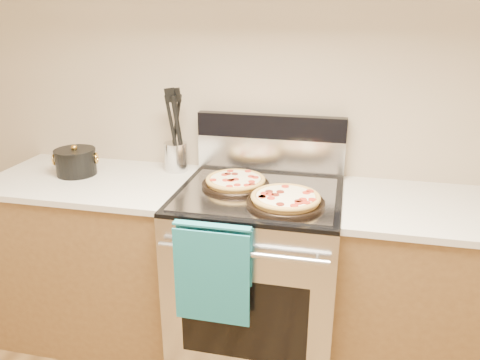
% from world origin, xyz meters
% --- Properties ---
extents(wall_back, '(4.00, 0.00, 4.00)m').
position_xyz_m(wall_back, '(0.00, 2.00, 1.35)').
color(wall_back, tan).
rests_on(wall_back, ground).
extents(range_body, '(0.76, 0.68, 0.90)m').
position_xyz_m(range_body, '(0.00, 1.65, 0.45)').
color(range_body, '#B7B7BC').
rests_on(range_body, ground).
extents(oven_window, '(0.56, 0.01, 0.40)m').
position_xyz_m(oven_window, '(0.00, 1.31, 0.45)').
color(oven_window, black).
rests_on(oven_window, range_body).
extents(cooktop, '(0.76, 0.68, 0.02)m').
position_xyz_m(cooktop, '(0.00, 1.65, 0.91)').
color(cooktop, black).
rests_on(cooktop, range_body).
extents(backsplash_lower, '(0.76, 0.06, 0.18)m').
position_xyz_m(backsplash_lower, '(0.00, 1.96, 1.01)').
color(backsplash_lower, silver).
rests_on(backsplash_lower, cooktop).
extents(backsplash_upper, '(0.76, 0.06, 0.12)m').
position_xyz_m(backsplash_upper, '(0.00, 1.96, 1.16)').
color(backsplash_upper, black).
rests_on(backsplash_upper, backsplash_lower).
extents(oven_handle, '(0.70, 0.03, 0.03)m').
position_xyz_m(oven_handle, '(0.00, 1.27, 0.80)').
color(oven_handle, silver).
rests_on(oven_handle, range_body).
extents(dish_towel, '(0.32, 0.05, 0.42)m').
position_xyz_m(dish_towel, '(-0.12, 1.27, 0.70)').
color(dish_towel, '#19547D').
rests_on(dish_towel, oven_handle).
extents(foil_sheet, '(0.70, 0.55, 0.01)m').
position_xyz_m(foil_sheet, '(0.00, 1.62, 0.92)').
color(foil_sheet, gray).
rests_on(foil_sheet, cooktop).
extents(cabinet_left, '(1.00, 0.62, 0.88)m').
position_xyz_m(cabinet_left, '(-0.88, 1.68, 0.44)').
color(cabinet_left, brown).
rests_on(cabinet_left, ground).
extents(countertop_left, '(1.02, 0.64, 0.03)m').
position_xyz_m(countertop_left, '(-0.88, 1.68, 0.90)').
color(countertop_left, beige).
rests_on(countertop_left, cabinet_left).
extents(cabinet_right, '(1.00, 0.62, 0.88)m').
position_xyz_m(cabinet_right, '(0.88, 1.68, 0.44)').
color(cabinet_right, brown).
rests_on(cabinet_right, ground).
extents(countertop_right, '(1.02, 0.64, 0.03)m').
position_xyz_m(countertop_right, '(0.88, 1.68, 0.90)').
color(countertop_right, beige).
rests_on(countertop_right, cabinet_right).
extents(pepperoni_pizza_back, '(0.37, 0.37, 0.04)m').
position_xyz_m(pepperoni_pizza_back, '(-0.12, 1.69, 0.95)').
color(pepperoni_pizza_back, '#AA7C34').
rests_on(pepperoni_pizza_back, foil_sheet).
extents(pepperoni_pizza_front, '(0.44, 0.44, 0.05)m').
position_xyz_m(pepperoni_pizza_front, '(0.14, 1.52, 0.95)').
color(pepperoni_pizza_front, '#AA7C34').
rests_on(pepperoni_pizza_front, foil_sheet).
extents(utensil_crock, '(0.16, 0.16, 0.15)m').
position_xyz_m(utensil_crock, '(-0.49, 1.89, 0.99)').
color(utensil_crock, silver).
rests_on(utensil_crock, countertop_left).
extents(saucepan, '(0.26, 0.26, 0.12)m').
position_xyz_m(saucepan, '(-0.98, 1.72, 0.97)').
color(saucepan, black).
rests_on(saucepan, countertop_left).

